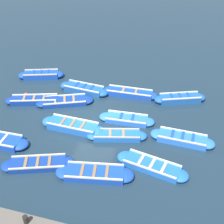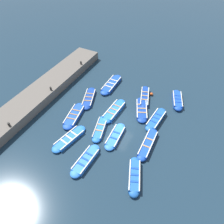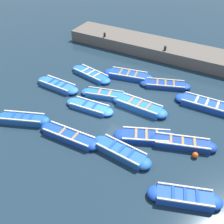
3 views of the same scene
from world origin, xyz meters
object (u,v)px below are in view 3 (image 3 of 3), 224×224
(boat_far_corner, at_px, (90,107))
(boat_drifting, at_px, (69,136))
(boat_end_of_row, at_px, (23,119))
(boat_outer_right, at_px, (121,152))
(boat_bow_out, at_px, (206,105))
(bollard_mid_south, at_px, (105,35))
(boat_alongside, at_px, (182,143))
(boat_broadside, at_px, (91,74))
(boat_inner_gap, at_px, (184,197))
(bollard_mid_north, at_px, (165,48))
(boat_tucked, at_px, (139,106))
(boat_outer_left, at_px, (128,75))
(boat_stern_in, at_px, (58,85))
(boat_centre, at_px, (105,94))
(boat_mid_row, at_px, (146,137))
(buoy_orange_near, at_px, (195,155))
(boat_near_quay, at_px, (165,85))

(boat_far_corner, distance_m, boat_drifting, 2.87)
(boat_end_of_row, height_order, boat_outer_right, boat_end_of_row)
(boat_bow_out, distance_m, bollard_mid_south, 11.26)
(boat_alongside, relative_size, boat_bow_out, 0.92)
(boat_alongside, distance_m, boat_bow_out, 4.13)
(boat_broadside, height_order, boat_end_of_row, boat_end_of_row)
(boat_inner_gap, xyz_separation_m, bollard_mid_north, (11.93, 5.34, 0.92))
(boat_tucked, xyz_separation_m, boat_far_corner, (-1.54, 2.78, -0.06))
(boat_broadside, relative_size, bollard_mid_south, 10.74)
(boat_broadside, relative_size, boat_end_of_row, 1.11)
(boat_drifting, relative_size, bollard_mid_south, 10.81)
(boat_inner_gap, relative_size, boat_alongside, 0.90)
(boat_end_of_row, bearing_deg, boat_alongside, -73.44)
(boat_broadside, bearing_deg, boat_drifting, -157.83)
(boat_outer_left, distance_m, boat_stern_in, 5.27)
(boat_stern_in, height_order, boat_centre, boat_stern_in)
(boat_alongside, bearing_deg, boat_outer_left, 48.70)
(boat_mid_row, distance_m, buoy_orange_near, 2.75)
(boat_centre, bearing_deg, boat_bow_out, -71.32)
(boat_far_corner, relative_size, bollard_mid_south, 9.54)
(boat_near_quay, height_order, bollard_mid_south, bollard_mid_south)
(boat_broadside, distance_m, boat_mid_row, 7.58)
(boat_outer_right, xyz_separation_m, boat_stern_in, (3.47, 6.87, -0.02))
(boat_end_of_row, distance_m, bollard_mid_north, 12.38)
(boat_mid_row, bearing_deg, bollard_mid_north, 14.34)
(boat_end_of_row, relative_size, bollard_mid_north, 9.67)
(boat_centre, height_order, bollard_mid_north, bollard_mid_north)
(boat_mid_row, bearing_deg, buoy_orange_near, -90.75)
(boat_tucked, distance_m, boat_mid_row, 2.74)
(boat_broadside, distance_m, boat_outer_left, 2.82)
(boat_inner_gap, xyz_separation_m, boat_broadside, (6.95, 9.31, -0.05))
(boat_outer_right, xyz_separation_m, bollard_mid_south, (10.90, 7.30, 0.92))
(boat_tucked, xyz_separation_m, boat_stern_in, (-0.57, 6.09, -0.02))
(buoy_orange_near, bearing_deg, boat_outer_left, 50.09)
(boat_inner_gap, xyz_separation_m, boat_bow_out, (7.30, 0.75, -0.02))
(boat_inner_gap, bearing_deg, boat_tucked, 41.33)
(boat_tucked, height_order, bollard_mid_north, bollard_mid_north)
(boat_alongside, distance_m, boat_far_corner, 6.16)
(boat_far_corner, relative_size, boat_bow_out, 0.82)
(boat_drifting, bearing_deg, boat_stern_in, 44.86)
(boat_near_quay, relative_size, bollard_mid_south, 10.50)
(boat_inner_gap, height_order, boat_far_corner, boat_inner_gap)
(boat_outer_right, relative_size, boat_mid_row, 0.96)
(boat_end_of_row, relative_size, boat_centre, 1.00)
(boat_far_corner, relative_size, boat_drifting, 0.88)
(bollard_mid_south, bearing_deg, boat_stern_in, -176.66)
(boat_outer_right, height_order, boat_stern_in, boat_outer_right)
(boat_outer_left, bearing_deg, boat_tucked, -143.35)
(boat_mid_row, bearing_deg, boat_drifting, 118.63)
(boat_stern_in, relative_size, boat_mid_row, 0.94)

